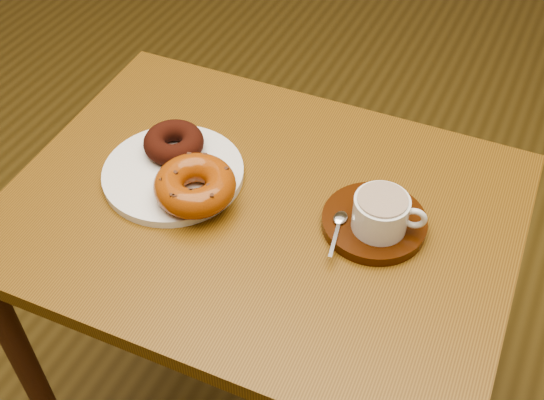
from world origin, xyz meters
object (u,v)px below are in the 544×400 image
at_px(donut_plate, 173,173).
at_px(saucer, 374,222).
at_px(coffee_cup, 382,213).
at_px(cafe_table, 261,253).

height_order(donut_plate, saucer, saucer).
distance_m(donut_plate, coffee_cup, 0.35).
bearing_deg(donut_plate, cafe_table, 1.25).
bearing_deg(coffee_cup, saucer, 124.90).
relative_size(cafe_table, coffee_cup, 7.49).
bearing_deg(saucer, donut_plate, -173.48).
distance_m(cafe_table, donut_plate, 0.20).
relative_size(donut_plate, coffee_cup, 2.12).
bearing_deg(donut_plate, coffee_cup, 4.45).
bearing_deg(cafe_table, donut_plate, 178.91).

